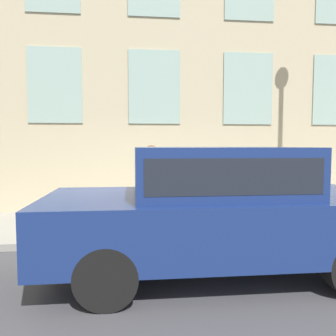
# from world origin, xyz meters

# --- Properties ---
(ground_plane) EXTENTS (80.00, 80.00, 0.00)m
(ground_plane) POSITION_xyz_m (0.00, 0.00, 0.00)
(ground_plane) COLOR #47474C
(sidewalk) EXTENTS (2.68, 60.00, 0.12)m
(sidewalk) POSITION_xyz_m (1.34, 0.00, 0.06)
(sidewalk) COLOR #9E9B93
(sidewalk) RESTS_ON ground_plane
(building_facade) EXTENTS (0.33, 40.00, 9.60)m
(building_facade) POSITION_xyz_m (2.83, 0.00, 4.80)
(building_facade) COLOR #C6B793
(building_facade) RESTS_ON ground_plane
(fire_hydrant) EXTENTS (0.36, 0.47, 0.79)m
(fire_hydrant) POSITION_xyz_m (0.65, -0.46, 0.53)
(fire_hydrant) COLOR gray
(fire_hydrant) RESTS_ON sidewalk
(person) EXTENTS (0.40, 0.26, 1.64)m
(person) POSITION_xyz_m (0.90, 0.18, 1.11)
(person) COLOR #998466
(person) RESTS_ON sidewalk
(parked_car_navy_near) EXTENTS (1.92, 4.59, 1.74)m
(parked_car_navy_near) POSITION_xyz_m (-1.26, -0.59, 0.95)
(parked_car_navy_near) COLOR black
(parked_car_navy_near) RESTS_ON ground_plane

